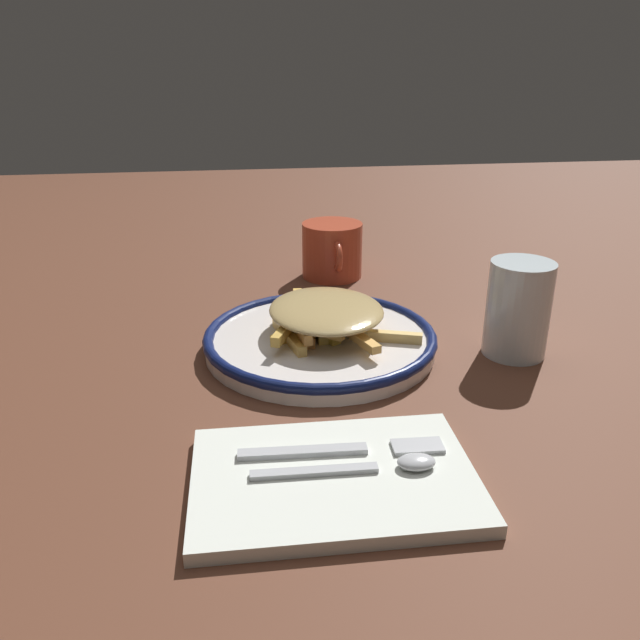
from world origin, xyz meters
TOP-DOWN VIEW (x-y plane):
  - ground_plane at (0.00, 0.00)m, footprint 2.60×2.60m
  - plate at (0.00, 0.00)m, footprint 0.28×0.28m
  - fries_heap at (-0.01, 0.01)m, footprint 0.18×0.18m
  - napkin at (0.26, -0.03)m, footprint 0.16×0.23m
  - fork at (0.23, -0.01)m, footprint 0.03×0.18m
  - spoon at (0.26, 0.01)m, footprint 0.02×0.15m
  - water_glass at (0.04, 0.22)m, footprint 0.07×0.07m
  - coffee_mug at (-0.27, 0.06)m, footprint 0.12×0.09m

SIDE VIEW (x-z plane):
  - ground_plane at x=0.00m, z-range 0.00..0.00m
  - napkin at x=0.26m, z-range 0.00..0.01m
  - plate at x=0.00m, z-range 0.00..0.03m
  - fork at x=0.23m, z-range 0.01..0.02m
  - spoon at x=0.26m, z-range 0.01..0.02m
  - fries_heap at x=-0.01m, z-range 0.02..0.06m
  - coffee_mug at x=-0.27m, z-range 0.00..0.09m
  - water_glass at x=0.04m, z-range 0.00..0.11m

